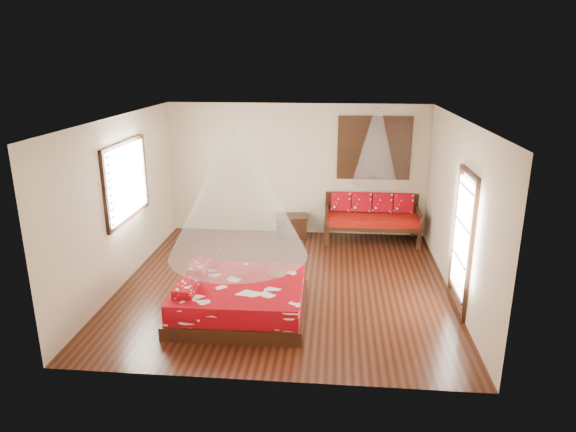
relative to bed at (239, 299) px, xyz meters
name	(u,v)px	position (x,y,z in m)	size (l,w,h in m)	color
room	(285,205)	(0.58, 1.12, 1.15)	(5.54, 5.54, 2.84)	black
bed	(239,299)	(0.00, 0.00, 0.00)	(1.98, 1.80, 0.63)	black
daybed	(372,216)	(2.18, 3.51, 0.27)	(1.97, 0.87, 0.98)	black
storage_chest	(291,226)	(0.48, 3.57, -0.01)	(0.74, 0.58, 0.47)	black
shutter_panel	(374,148)	(2.18, 3.83, 1.65)	(1.52, 0.06, 1.32)	black
window_left	(127,181)	(-2.13, 1.32, 1.45)	(0.10, 1.74, 1.34)	black
glazed_door	(462,242)	(3.30, 0.52, 0.82)	(0.08, 1.02, 2.16)	black
wine_tray	(276,270)	(0.52, 0.38, 0.31)	(0.29, 0.29, 0.23)	brown
mosquito_net_main	(237,195)	(0.02, 0.00, 1.60)	(2.01, 2.01, 1.80)	white
mosquito_net_daybed	(376,147)	(2.18, 3.37, 1.75)	(0.92, 0.92, 1.50)	white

